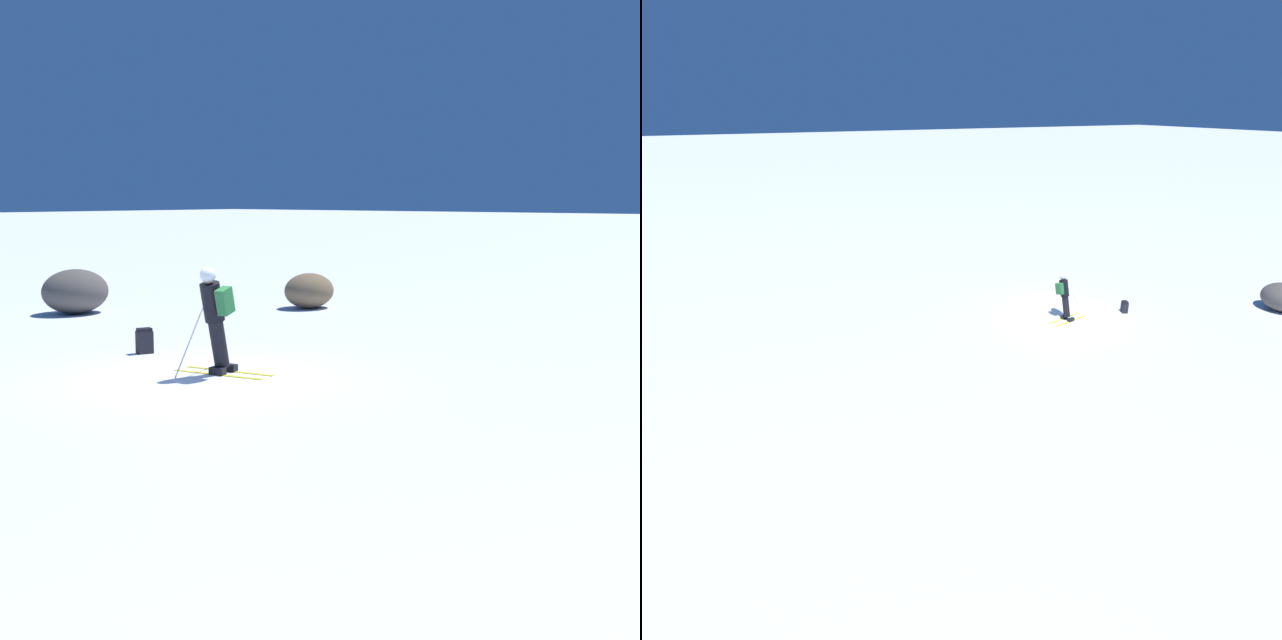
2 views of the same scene
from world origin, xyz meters
The scene contains 3 objects.
ground_plane centered at (0.00, 0.00, 0.00)m, with size 300.00×300.00×0.00m, color white.
skier centered at (-0.27, 0.08, 1.06)m, with size 1.26×1.86×1.91m.
spare_backpack centered at (-0.91, -2.61, 0.24)m, with size 0.36×0.31×0.50m.
Camera 2 is at (-15.22, 11.96, 8.02)m, focal length 28.00 mm.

